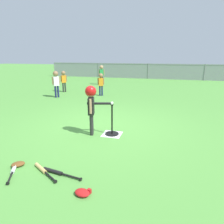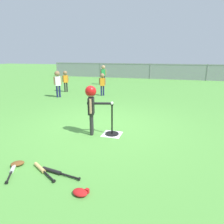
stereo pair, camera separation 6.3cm
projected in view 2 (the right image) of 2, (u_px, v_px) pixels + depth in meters
name	position (u px, v px, depth m)	size (l,w,h in m)	color
ground_plane	(104.00, 127.00, 5.37)	(60.00, 60.00, 0.00)	#51933D
home_plate	(112.00, 134.00, 4.86)	(0.44, 0.44, 0.01)	white
batting_tee	(112.00, 130.00, 4.83)	(0.32, 0.32, 0.72)	black
baseball_on_tee	(112.00, 103.00, 4.65)	(0.07, 0.07, 0.07)	white
batter_child	(91.00, 100.00, 4.64)	(0.63, 0.32, 1.16)	#262626
fielder_deep_right	(58.00, 80.00, 8.84)	(0.26, 0.26, 1.14)	#191E4C
fielder_deep_left	(102.00, 81.00, 9.21)	(0.28, 0.20, 1.01)	#191E4C
fielder_deep_center	(65.00, 78.00, 10.13)	(0.25, 0.23, 1.05)	#262626
fielder_near_left	(103.00, 72.00, 12.52)	(0.33, 0.23, 1.18)	#191E4C
spare_bat_silver	(13.00, 169.00, 3.33)	(0.32, 0.53, 0.06)	silver
spare_bat_wood	(42.00, 169.00, 3.33)	(0.61, 0.40, 0.06)	#DBB266
spare_bat_black	(55.00, 172.00, 3.26)	(0.71, 0.17, 0.06)	black
glove_by_plate	(17.00, 164.00, 3.49)	(0.27, 0.26, 0.07)	brown
glove_near_bats	(80.00, 192.00, 2.76)	(0.25, 0.20, 0.07)	#B21919
outfield_fence	(150.00, 71.00, 15.56)	(16.06, 0.06, 1.15)	slate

